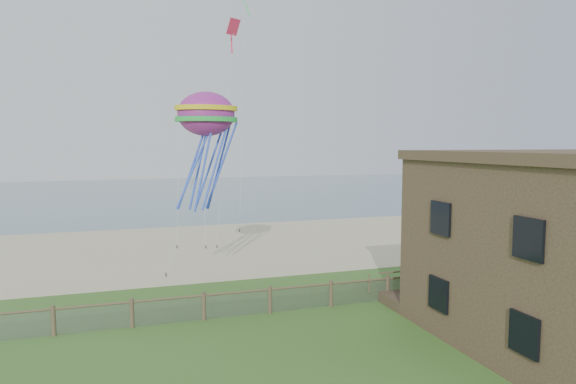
% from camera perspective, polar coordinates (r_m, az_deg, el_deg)
% --- Properties ---
extents(ground, '(160.00, 160.00, 0.00)m').
position_cam_1_polar(ground, '(18.67, 3.38, -18.89)').
color(ground, '#395D20').
rests_on(ground, ground).
extents(sand_beach, '(72.00, 20.00, 0.02)m').
position_cam_1_polar(sand_beach, '(39.10, -8.57, -5.99)').
color(sand_beach, '#C1B58B').
rests_on(sand_beach, ground).
extents(ocean, '(160.00, 68.00, 0.02)m').
position_cam_1_polar(ocean, '(82.43, -13.66, -0.12)').
color(ocean, slate).
rests_on(ocean, ground).
extents(chainlink_fence, '(36.20, 0.20, 1.25)m').
position_cam_1_polar(chainlink_fence, '(23.80, -2.02, -12.04)').
color(chainlink_fence, '#4B372A').
rests_on(chainlink_fence, ground).
extents(motel_deck, '(15.00, 2.00, 0.50)m').
position_cam_1_polar(motel_deck, '(29.33, 24.19, -9.76)').
color(motel_deck, brown).
rests_on(motel_deck, ground).
extents(picnic_table, '(2.27, 1.85, 0.86)m').
position_cam_1_polar(picnic_table, '(26.21, 15.77, -10.86)').
color(picnic_table, brown).
rests_on(picnic_table, ground).
extents(octopus_kite, '(3.82, 3.20, 6.71)m').
position_cam_1_polar(octopus_kite, '(27.19, -9.00, 4.93)').
color(octopus_kite, '#FB2D27').
extents(kite_red, '(1.64, 1.78, 2.03)m').
position_cam_1_polar(kite_red, '(34.61, -6.09, 17.09)').
color(kite_red, '#E92951').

